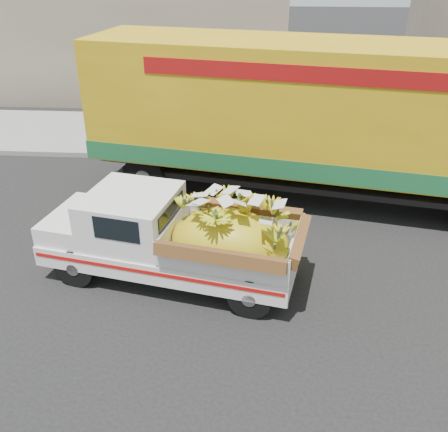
{
  "coord_description": "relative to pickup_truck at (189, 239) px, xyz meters",
  "views": [
    {
      "loc": [
        0.04,
        -8.04,
        5.64
      ],
      "look_at": [
        -0.54,
        0.21,
        1.16
      ],
      "focal_mm": 40.0,
      "sensor_mm": 36.0,
      "label": 1
    }
  ],
  "objects": [
    {
      "name": "building_left",
      "position": [
        -6.84,
        14.12,
        1.6
      ],
      "size": [
        18.0,
        6.0,
        5.0
      ],
      "primitive_type": "cube",
      "color": "gray",
      "rests_on": "ground"
    },
    {
      "name": "pickup_truck",
      "position": [
        0.0,
        0.0,
        0.0
      ],
      "size": [
        5.01,
        2.66,
        1.67
      ],
      "rotation": [
        0.0,
        0.0,
        -0.2
      ],
      "color": "black",
      "rests_on": "ground"
    },
    {
      "name": "sidewalk",
      "position": [
        1.16,
        8.22,
        -0.83
      ],
      "size": [
        60.0,
        4.0,
        0.14
      ],
      "primitive_type": "cube",
      "color": "gray",
      "rests_on": "ground"
    },
    {
      "name": "curb",
      "position": [
        1.16,
        6.12,
        -0.82
      ],
      "size": [
        60.0,
        0.25,
        0.15
      ],
      "primitive_type": "cube",
      "color": "gray",
      "rests_on": "ground"
    },
    {
      "name": "semi_trailer",
      "position": [
        3.04,
        3.66,
        1.22
      ],
      "size": [
        12.08,
        4.78,
        3.8
      ],
      "rotation": [
        0.0,
        0.0,
        -0.2
      ],
      "color": "black",
      "rests_on": "ground"
    },
    {
      "name": "ground",
      "position": [
        1.16,
        0.23,
        -0.9
      ],
      "size": [
        100.0,
        100.0,
        0.0
      ],
      "primitive_type": "plane",
      "color": "black",
      "rests_on": "ground"
    }
  ]
}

